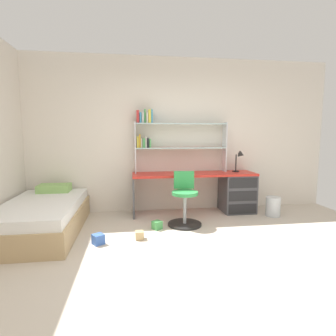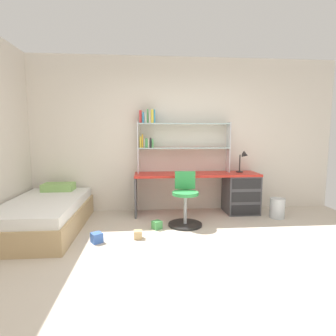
# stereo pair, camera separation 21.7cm
# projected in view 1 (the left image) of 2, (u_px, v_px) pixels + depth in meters

# --- Properties ---
(ground_plane) EXTENTS (6.02, 5.60, 0.02)m
(ground_plane) POSITION_uv_depth(u_px,v_px,m) (202.00, 271.00, 2.78)
(ground_plane) COLOR beige
(room_shell) EXTENTS (6.02, 5.60, 2.76)m
(room_shell) POSITION_uv_depth(u_px,v_px,m) (92.00, 136.00, 3.62)
(room_shell) COLOR silver
(room_shell) RESTS_ON ground_plane
(desk) EXTENTS (2.16, 0.54, 0.72)m
(desk) POSITION_uv_depth(u_px,v_px,m) (226.00, 190.00, 4.83)
(desk) COLOR red
(desk) RESTS_ON ground_plane
(bookshelf_hutch) EXTENTS (1.64, 0.22, 1.10)m
(bookshelf_hutch) POSITION_uv_depth(u_px,v_px,m) (168.00, 136.00, 4.72)
(bookshelf_hutch) COLOR silver
(bookshelf_hutch) RESTS_ON desk
(desk_lamp) EXTENTS (0.20, 0.16, 0.38)m
(desk_lamp) POSITION_uv_depth(u_px,v_px,m) (240.00, 158.00, 4.83)
(desk_lamp) COLOR black
(desk_lamp) RESTS_ON desk
(swivel_chair) EXTENTS (0.52, 0.52, 0.82)m
(swivel_chair) POSITION_uv_depth(u_px,v_px,m) (185.00, 204.00, 4.14)
(swivel_chair) COLOR black
(swivel_chair) RESTS_ON ground_plane
(bed_platform) EXTENTS (1.03, 1.86, 0.57)m
(bed_platform) POSITION_uv_depth(u_px,v_px,m) (42.00, 217.00, 3.82)
(bed_platform) COLOR tan
(bed_platform) RESTS_ON ground_plane
(waste_bin) EXTENTS (0.24, 0.24, 0.33)m
(waste_bin) POSITION_uv_depth(u_px,v_px,m) (273.00, 206.00, 4.60)
(waste_bin) COLOR silver
(waste_bin) RESTS_ON ground_plane
(toy_block_green_0) EXTENTS (0.17, 0.17, 0.12)m
(toy_block_green_0) POSITION_uv_depth(u_px,v_px,m) (157.00, 225.00, 3.97)
(toy_block_green_0) COLOR #479E51
(toy_block_green_0) RESTS_ON ground_plane
(toy_block_blue_1) EXTENTS (0.18, 0.18, 0.13)m
(toy_block_blue_1) POSITION_uv_depth(u_px,v_px,m) (98.00, 239.00, 3.42)
(toy_block_blue_1) COLOR #3860B7
(toy_block_blue_1) RESTS_ON ground_plane
(toy_block_natural_2) EXTENTS (0.11, 0.11, 0.11)m
(toy_block_natural_2) POSITION_uv_depth(u_px,v_px,m) (140.00, 235.00, 3.59)
(toy_block_natural_2) COLOR tan
(toy_block_natural_2) RESTS_ON ground_plane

